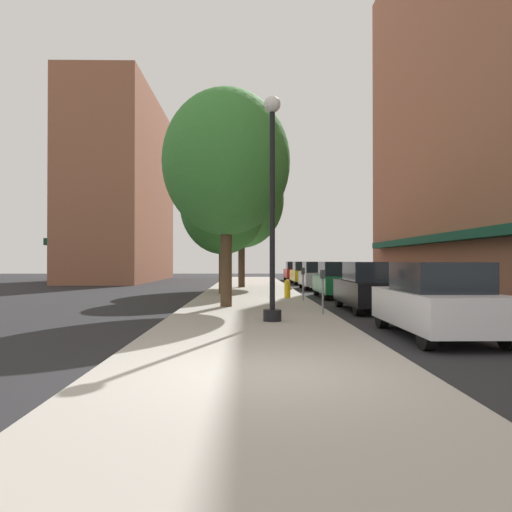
{
  "coord_description": "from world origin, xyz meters",
  "views": [
    {
      "loc": [
        -0.15,
        -7.11,
        1.68
      ],
      "look_at": [
        0.19,
        14.66,
        1.91
      ],
      "focal_mm": 35.61,
      "sensor_mm": 36.0,
      "label": 1
    }
  ],
  "objects_px": {
    "car_green": "(338,280)",
    "car_yellow": "(304,273)",
    "tree_mid": "(242,199)",
    "parking_meter_far": "(323,286)",
    "car_silver": "(317,276)",
    "lamppost": "(272,203)",
    "parking_meter_near": "(303,280)",
    "car_red": "(295,271)",
    "fire_hydrant": "(287,289)",
    "car_white": "(437,301)",
    "tree_near": "(226,162)",
    "tree_far": "(223,205)",
    "car_black": "(371,287)"
  },
  "relations": [
    {
      "from": "car_green",
      "to": "car_yellow",
      "type": "bearing_deg",
      "value": 91.18
    },
    {
      "from": "tree_mid",
      "to": "car_green",
      "type": "distance_m",
      "value": 9.89
    },
    {
      "from": "tree_mid",
      "to": "car_yellow",
      "type": "height_order",
      "value": "tree_mid"
    },
    {
      "from": "parking_meter_far",
      "to": "car_silver",
      "type": "height_order",
      "value": "car_silver"
    },
    {
      "from": "lamppost",
      "to": "parking_meter_near",
      "type": "bearing_deg",
      "value": 77.42
    },
    {
      "from": "car_silver",
      "to": "car_red",
      "type": "bearing_deg",
      "value": 91.73
    },
    {
      "from": "fire_hydrant",
      "to": "car_yellow",
      "type": "xyz_separation_m",
      "value": [
        2.47,
        15.66,
        0.29
      ]
    },
    {
      "from": "car_white",
      "to": "car_green",
      "type": "relative_size",
      "value": 1.0
    },
    {
      "from": "lamppost",
      "to": "car_white",
      "type": "distance_m",
      "value": 4.77
    },
    {
      "from": "tree_mid",
      "to": "car_red",
      "type": "relative_size",
      "value": 1.93
    },
    {
      "from": "car_silver",
      "to": "tree_near",
      "type": "bearing_deg",
      "value": -109.07
    },
    {
      "from": "tree_mid",
      "to": "car_green",
      "type": "height_order",
      "value": "tree_mid"
    },
    {
      "from": "tree_far",
      "to": "car_black",
      "type": "height_order",
      "value": "tree_far"
    },
    {
      "from": "tree_mid",
      "to": "tree_far",
      "type": "relative_size",
      "value": 1.24
    },
    {
      "from": "car_yellow",
      "to": "tree_mid",
      "type": "bearing_deg",
      "value": -126.81
    },
    {
      "from": "car_green",
      "to": "car_yellow",
      "type": "distance_m",
      "value": 13.91
    },
    {
      "from": "parking_meter_far",
      "to": "lamppost",
      "type": "bearing_deg",
      "value": -133.45
    },
    {
      "from": "tree_near",
      "to": "tree_far",
      "type": "bearing_deg",
      "value": 93.76
    },
    {
      "from": "fire_hydrant",
      "to": "car_yellow",
      "type": "bearing_deg",
      "value": 81.03
    },
    {
      "from": "parking_meter_near",
      "to": "tree_far",
      "type": "relative_size",
      "value": 0.2
    },
    {
      "from": "parking_meter_near",
      "to": "car_red",
      "type": "height_order",
      "value": "car_red"
    },
    {
      "from": "car_green",
      "to": "car_yellow",
      "type": "height_order",
      "value": "same"
    },
    {
      "from": "car_black",
      "to": "car_red",
      "type": "distance_m",
      "value": 27.45
    },
    {
      "from": "tree_far",
      "to": "car_red",
      "type": "bearing_deg",
      "value": 74.93
    },
    {
      "from": "tree_near",
      "to": "car_yellow",
      "type": "bearing_deg",
      "value": 76.02
    },
    {
      "from": "car_red",
      "to": "tree_mid",
      "type": "bearing_deg",
      "value": -106.98
    },
    {
      "from": "tree_mid",
      "to": "parking_meter_far",
      "type": "bearing_deg",
      "value": -80.74
    },
    {
      "from": "car_red",
      "to": "tree_far",
      "type": "bearing_deg",
      "value": -103.7
    },
    {
      "from": "tree_far",
      "to": "tree_near",
      "type": "bearing_deg",
      "value": -86.24
    },
    {
      "from": "tree_far",
      "to": "car_silver",
      "type": "bearing_deg",
      "value": 47.7
    },
    {
      "from": "car_black",
      "to": "tree_far",
      "type": "bearing_deg",
      "value": 123.7
    },
    {
      "from": "car_silver",
      "to": "car_yellow",
      "type": "relative_size",
      "value": 1.0
    },
    {
      "from": "car_yellow",
      "to": "tree_far",
      "type": "bearing_deg",
      "value": -114.6
    },
    {
      "from": "tree_near",
      "to": "car_red",
      "type": "distance_m",
      "value": 27.74
    },
    {
      "from": "fire_hydrant",
      "to": "tree_near",
      "type": "bearing_deg",
      "value": -120.99
    },
    {
      "from": "tree_mid",
      "to": "car_yellow",
      "type": "xyz_separation_m",
      "value": [
        4.55,
        6.46,
        -4.64
      ]
    },
    {
      "from": "car_silver",
      "to": "car_yellow",
      "type": "bearing_deg",
      "value": 91.73
    },
    {
      "from": "tree_mid",
      "to": "car_red",
      "type": "bearing_deg",
      "value": 71.65
    },
    {
      "from": "fire_hydrant",
      "to": "car_silver",
      "type": "xyz_separation_m",
      "value": [
        2.47,
        8.87,
        0.29
      ]
    },
    {
      "from": "tree_mid",
      "to": "car_black",
      "type": "bearing_deg",
      "value": -71.7
    },
    {
      "from": "tree_mid",
      "to": "car_white",
      "type": "relative_size",
      "value": 1.93
    },
    {
      "from": "car_white",
      "to": "car_green",
      "type": "height_order",
      "value": "same"
    },
    {
      "from": "car_black",
      "to": "tree_mid",
      "type": "bearing_deg",
      "value": 106.47
    },
    {
      "from": "car_black",
      "to": "car_yellow",
      "type": "distance_m",
      "value": 20.21
    },
    {
      "from": "parking_meter_far",
      "to": "tree_near",
      "type": "relative_size",
      "value": 0.17
    },
    {
      "from": "tree_mid",
      "to": "tree_far",
      "type": "height_order",
      "value": "tree_mid"
    },
    {
      "from": "fire_hydrant",
      "to": "car_red",
      "type": "height_order",
      "value": "car_red"
    },
    {
      "from": "lamppost",
      "to": "parking_meter_far",
      "type": "height_order",
      "value": "lamppost"
    },
    {
      "from": "lamppost",
      "to": "car_silver",
      "type": "relative_size",
      "value": 1.37
    },
    {
      "from": "lamppost",
      "to": "parking_meter_near",
      "type": "height_order",
      "value": "lamppost"
    }
  ]
}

